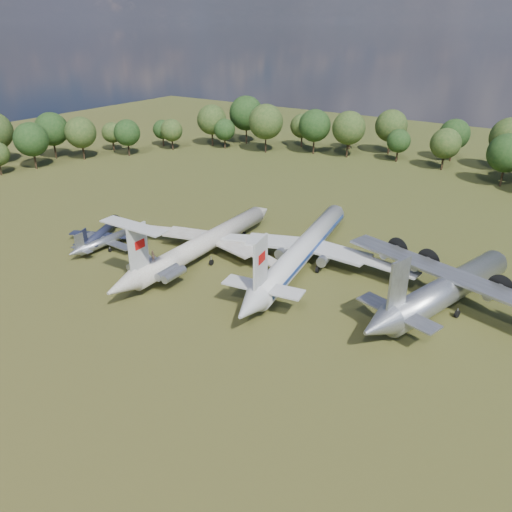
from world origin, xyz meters
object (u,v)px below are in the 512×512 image
Objects in this scene: small_prop_northwest at (105,243)px; person_on_il62 at (153,256)px; an12_transport at (447,293)px; small_prop_west at (99,237)px; il62_airliner at (205,246)px; tu104_jet at (303,253)px.

person_on_il62 is (17.39, -5.13, 4.10)m from small_prop_northwest.
an12_transport reaches higher than small_prop_west.
il62_airliner is 16.84m from tu104_jet.
an12_transport is at bearing -12.25° from small_prop_west.
person_on_il62 reaches higher than an12_transport.
tu104_jet reaches higher than small_prop_northwest.
small_prop_west is 9.19× the size of person_on_il62.
small_prop_west is (-59.11, -12.14, -1.35)m from an12_transport.
an12_transport is at bearing 7.74° from il62_airliner.
small_prop_northwest is (-32.59, -13.76, -1.32)m from tu104_jet.
tu104_jet is 23.30m from an12_transport.
small_prop_northwest is at bearing -22.97° from person_on_il62.
tu104_jet is 3.13× the size of small_prop_west.
tu104_jet reaches higher than il62_airliner.
il62_airliner is at bearing 24.31° from small_prop_northwest.
il62_airliner is 25.90× the size of person_on_il62.
an12_transport is 22.03× the size of person_on_il62.
person_on_il62 is at bearing -15.03° from small_prop_northwest.
person_on_il62 is at bearing -41.37° from small_prop_west.
tu104_jet is 28.76× the size of person_on_il62.
small_prop_west is (-35.81, -12.39, -1.33)m from tu104_jet.
an12_transport reaches higher than tu104_jet.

